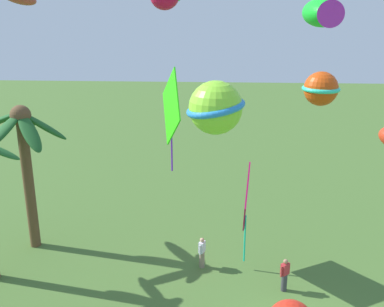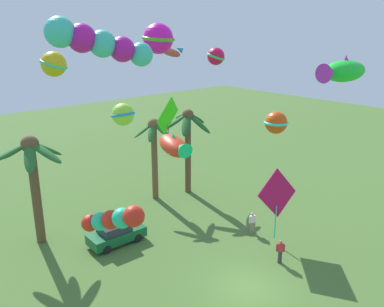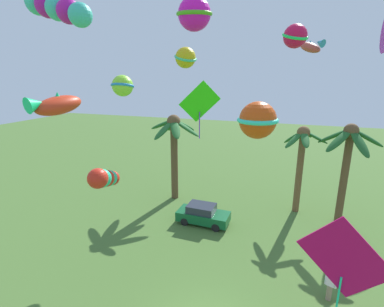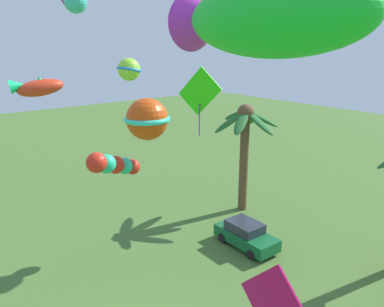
% 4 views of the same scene
% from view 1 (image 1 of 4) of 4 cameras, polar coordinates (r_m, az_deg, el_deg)
% --- Properties ---
extents(palm_tree_0, '(4.59, 4.59, 7.63)m').
position_cam_1_polar(palm_tree_0, '(24.28, -20.17, 1.11)').
color(palm_tree_0, brown).
rests_on(palm_tree_0, ground).
extents(spectator_0, '(0.52, 0.36, 1.59)m').
position_cam_1_polar(spectator_0, '(22.79, 1.24, -12.16)').
color(spectator_0, gray).
rests_on(spectator_0, ground).
extents(spectator_1, '(0.42, 0.44, 1.59)m').
position_cam_1_polar(spectator_1, '(21.55, 11.43, -14.52)').
color(spectator_1, '#38383D').
rests_on(spectator_1, ground).
extents(kite_ball_0, '(1.29, 1.29, 1.07)m').
position_cam_1_polar(kite_ball_0, '(9.10, 2.95, 5.70)').
color(kite_ball_0, '#90E933').
extents(kite_ball_2, '(1.77, 1.77, 1.19)m').
position_cam_1_polar(kite_ball_2, '(16.67, 15.70, 7.75)').
color(kite_ball_2, '#D8460E').
extents(kite_diamond_8, '(3.71, 0.41, 5.19)m').
position_cam_1_polar(kite_diamond_8, '(21.46, 6.76, -5.64)').
color(kite_diamond_8, '#BC0B55').
extents(kite_diamond_9, '(2.07, 0.71, 3.00)m').
position_cam_1_polar(kite_diamond_9, '(12.96, -2.60, 5.72)').
color(kite_diamond_9, '#2CE410').
extents(kite_fish_10, '(3.82, 1.87, 1.52)m').
position_cam_1_polar(kite_fish_10, '(21.28, 15.97, 16.50)').
color(kite_fish_10, '#16CB29').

